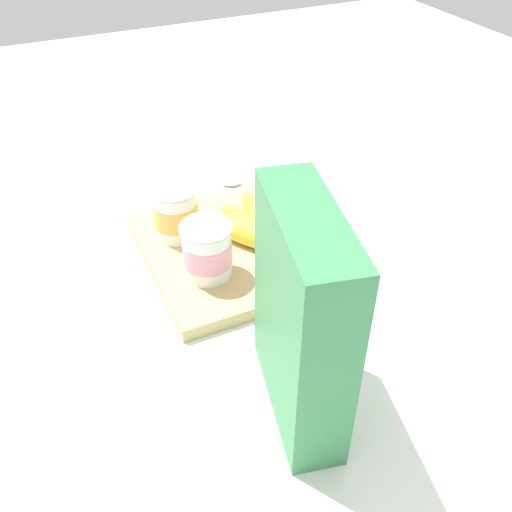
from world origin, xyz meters
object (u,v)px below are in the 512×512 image
banana_bunch (262,227)px  spoon (217,183)px  cutting_board (229,251)px  yogurt_cup_front (207,251)px  cereal_box (302,320)px  yogurt_cup_back (176,212)px

banana_bunch → spoon: 0.21m
cutting_board → yogurt_cup_front: size_ratio=3.51×
cereal_box → banana_bunch: size_ratio=1.43×
cutting_board → yogurt_cup_back: 0.10m
yogurt_cup_front → banana_bunch: (0.05, -0.11, -0.02)m
cereal_box → yogurt_cup_back: (0.34, 0.03, -0.07)m
cutting_board → spoon: bearing=-16.2°
yogurt_cup_front → yogurt_cup_back: (0.11, 0.01, 0.00)m
yogurt_cup_front → spoon: 0.28m
cutting_board → banana_bunch: banana_bunch is taller
yogurt_cup_front → yogurt_cup_back: yogurt_cup_back is taller
yogurt_cup_front → cutting_board: bearing=-46.2°
yogurt_cup_back → yogurt_cup_front: bearing=-174.9°
yogurt_cup_front → banana_bunch: bearing=-65.5°
spoon → yogurt_cup_back: bearing=140.2°
cereal_box → yogurt_cup_front: 0.24m
cutting_board → yogurt_cup_back: yogurt_cup_back is taller
yogurt_cup_front → spoon: bearing=-23.6°
yogurt_cup_back → banana_bunch: bearing=-117.3°
cereal_box → banana_bunch: bearing=175.2°
spoon → cereal_box: bearing=169.3°
spoon → banana_bunch: bearing=178.8°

